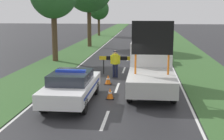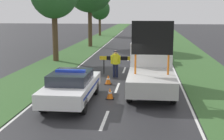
# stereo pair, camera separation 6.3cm
# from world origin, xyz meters

# --- Properties ---
(ground_plane) EXTENTS (160.00, 160.00, 0.00)m
(ground_plane) POSITION_xyz_m (0.00, 0.00, 0.00)
(ground_plane) COLOR #28282B
(lane_markings) EXTENTS (6.79, 67.42, 0.01)m
(lane_markings) POSITION_xyz_m (0.00, 15.60, 0.00)
(lane_markings) COLOR silver
(lane_markings) RESTS_ON ground
(grass_verge_left) EXTENTS (3.54, 120.00, 0.03)m
(grass_verge_left) POSITION_xyz_m (-5.21, 20.00, 0.01)
(grass_verge_left) COLOR #38602D
(grass_verge_left) RESTS_ON ground
(grass_verge_right) EXTENTS (3.54, 120.00, 0.03)m
(grass_verge_right) POSITION_xyz_m (5.21, 20.00, 0.01)
(grass_verge_right) COLOR #38602D
(grass_verge_right) RESTS_ON ground
(police_car) EXTENTS (1.83, 4.76, 1.48)m
(police_car) POSITION_xyz_m (-1.72, -0.10, 0.73)
(police_car) COLOR white
(police_car) RESTS_ON ground
(work_truck) EXTENTS (2.13, 5.23, 3.51)m
(work_truck) POSITION_xyz_m (1.72, 2.37, 1.11)
(work_truck) COLOR white
(work_truck) RESTS_ON ground
(road_barrier) EXTENTS (2.65, 0.08, 1.12)m
(road_barrier) POSITION_xyz_m (-0.14, 6.31, 0.92)
(road_barrier) COLOR black
(road_barrier) RESTS_ON ground
(police_officer) EXTENTS (0.58, 0.37, 1.62)m
(police_officer) POSITION_xyz_m (-0.36, 5.30, 0.96)
(police_officer) COLOR #191E38
(police_officer) RESTS_ON ground
(pedestrian_civilian) EXTENTS (0.65, 0.41, 1.80)m
(pedestrian_civilian) POSITION_xyz_m (0.85, 5.41, 1.06)
(pedestrian_civilian) COLOR #191E38
(pedestrian_civilian) RESTS_ON ground
(traffic_cone_near_police) EXTENTS (0.38, 0.38, 0.53)m
(traffic_cone_near_police) POSITION_xyz_m (-0.56, 3.43, 0.26)
(traffic_cone_near_police) COLOR black
(traffic_cone_near_police) RESTS_ON ground
(traffic_cone_centre_front) EXTENTS (0.48, 0.48, 0.66)m
(traffic_cone_centre_front) POSITION_xyz_m (1.16, 6.67, 0.32)
(traffic_cone_centre_front) COLOR black
(traffic_cone_centre_front) RESTS_ON ground
(traffic_cone_near_truck) EXTENTS (0.37, 0.37, 0.51)m
(traffic_cone_near_truck) POSITION_xyz_m (-0.13, 0.62, 0.25)
(traffic_cone_near_truck) COLOR black
(traffic_cone_near_truck) RESTS_ON ground
(queued_car_hatch_blue) EXTENTS (1.77, 4.02, 1.45)m
(queued_car_hatch_blue) POSITION_xyz_m (1.75, 11.53, 0.75)
(queued_car_hatch_blue) COLOR navy
(queued_car_hatch_blue) RESTS_ON ground
(queued_car_sedan_black) EXTENTS (1.76, 4.40, 1.33)m
(queued_car_sedan_black) POSITION_xyz_m (1.48, 18.31, 0.70)
(queued_car_sedan_black) COLOR black
(queued_car_sedan_black) RESTS_ON ground
(queued_car_van_white) EXTENTS (1.71, 4.00, 1.46)m
(queued_car_van_white) POSITION_xyz_m (1.97, 25.15, 0.75)
(queued_car_van_white) COLOR silver
(queued_car_van_white) RESTS_ON ground
(roadside_tree_near_left) EXTENTS (3.14, 3.14, 5.80)m
(roadside_tree_near_left) POSITION_xyz_m (-5.99, 36.11, 4.11)
(roadside_tree_near_left) COLOR #4C3823
(roadside_tree_near_left) RESTS_ON ground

